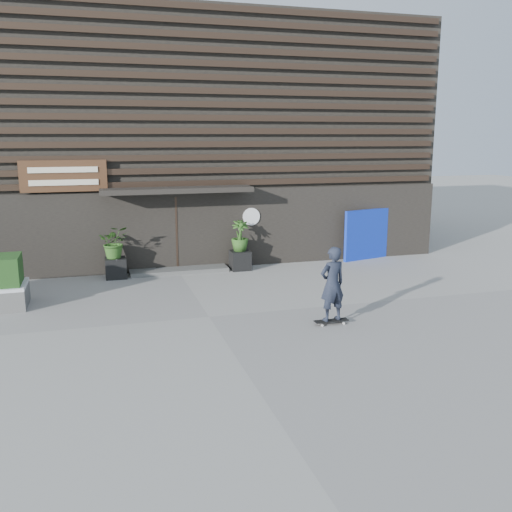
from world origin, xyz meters
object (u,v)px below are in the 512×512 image
object	(u,v)px
planter_pot_left	(116,268)
planter_pot_right	(240,260)
blue_tarp	(366,235)
skateboarder	(332,284)

from	to	relation	value
planter_pot_left	planter_pot_right	size ratio (longest dim) A/B	1.00
blue_tarp	skateboarder	distance (m)	7.14
planter_pot_left	skateboarder	world-z (taller)	skateboarder
blue_tarp	skateboarder	xyz separation A→B (m)	(-3.89, -5.98, 0.07)
planter_pot_right	blue_tarp	bearing A→B (deg)	3.81
planter_pot_left	planter_pot_right	xyz separation A→B (m)	(3.80, 0.00, 0.00)
planter_pot_right	blue_tarp	size ratio (longest dim) A/B	0.33
skateboarder	blue_tarp	bearing A→B (deg)	56.99
planter_pot_right	blue_tarp	world-z (taller)	blue_tarp
planter_pot_right	blue_tarp	distance (m)	4.55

